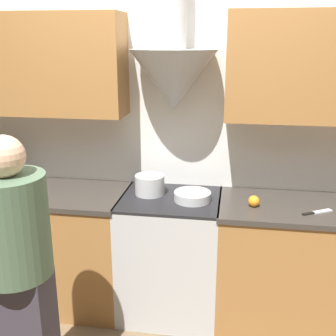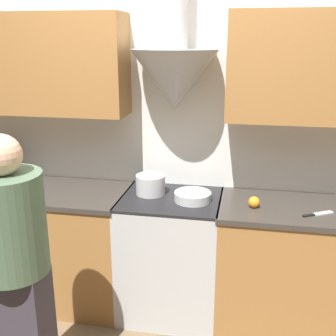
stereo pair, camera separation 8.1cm
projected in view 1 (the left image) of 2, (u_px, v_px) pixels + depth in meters
wall_back at (173, 111)px, 3.03m from camera, size 8.40×0.60×2.60m
counter_left at (37, 245)px, 3.24m from camera, size 1.40×0.62×0.91m
counter_right at (309, 267)px, 2.93m from camera, size 1.28×0.62×0.91m
stove_range at (170, 255)px, 3.08m from camera, size 0.70×0.60×0.91m
wine_bottle_4 at (2, 171)px, 3.13m from camera, size 0.07×0.07×0.31m
stock_pot at (150, 185)px, 3.00m from camera, size 0.21×0.21×0.14m
mixing_bowl at (192, 196)px, 2.89m from camera, size 0.25×0.25×0.06m
orange_fruit at (254, 201)px, 2.79m from camera, size 0.08×0.08×0.08m
chefs_knife at (317, 212)px, 2.69m from camera, size 0.21×0.14×0.01m
person_foreground_left at (17, 271)px, 2.13m from camera, size 0.37×0.37×1.55m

